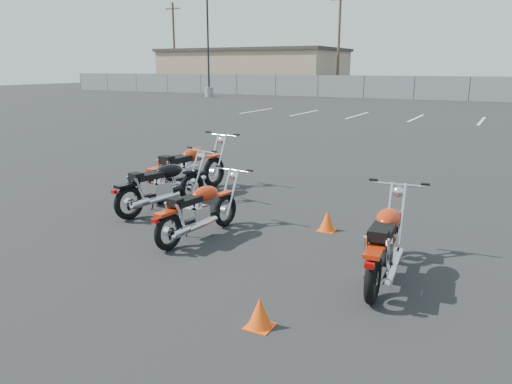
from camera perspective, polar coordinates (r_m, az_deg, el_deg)
The scene contains 13 objects.
ground at distance 7.35m, azimuth -3.59°, elevation -5.76°, with size 120.00×120.00×0.00m, color black.
motorcycle_front_red at distance 9.95m, azimuth -7.72°, elevation 2.55°, with size 0.90×2.33×1.14m.
motorcycle_second_black at distance 8.94m, azimuth -10.71°, elevation 0.69°, with size 0.90×2.04×1.00m.
motorcycle_third_red at distance 7.45m, azimuth -6.57°, elevation -2.12°, with size 0.73×1.89×0.93m.
motorcycle_rear_red at distance 6.16m, azimuth 14.56°, elevation -5.62°, with size 0.80×2.07×1.01m.
training_cone_near at distance 7.87m, azimuth 8.13°, elevation -3.30°, with size 0.27×0.27×0.32m.
training_cone_extra at distance 5.03m, azimuth 0.43°, elevation -13.62°, with size 0.26×0.26×0.31m.
light_pole_west at distance 43.14m, azimuth -5.44°, elevation 14.18°, with size 0.80×0.70×9.97m.
chainlink_fence at distance 41.07m, azimuth 23.21°, elevation 10.80°, with size 80.06×0.06×1.80m.
tan_building_west at distance 54.31m, azimuth -0.30°, elevation 13.78°, with size 18.40×10.40×4.30m.
utility_pole_a at distance 56.12m, azimuth -9.34°, elevation 16.20°, with size 1.80×0.24×9.00m.
utility_pole_b at distance 48.52m, azimuth 9.44°, elevation 16.54°, with size 1.80×0.24×9.00m.
parking_line_stripes at distance 26.71m, azimuth 14.64°, elevation 8.33°, with size 15.12×4.00×0.01m.
Camera 1 is at (3.63, -5.88, 2.50)m, focal length 35.00 mm.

